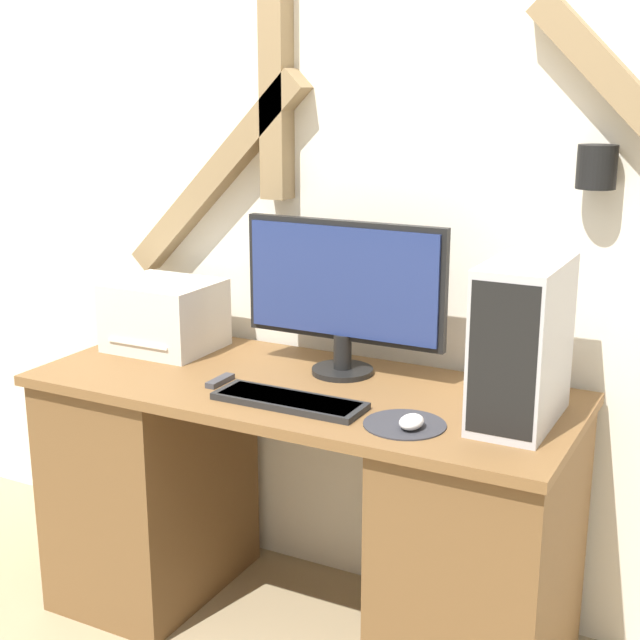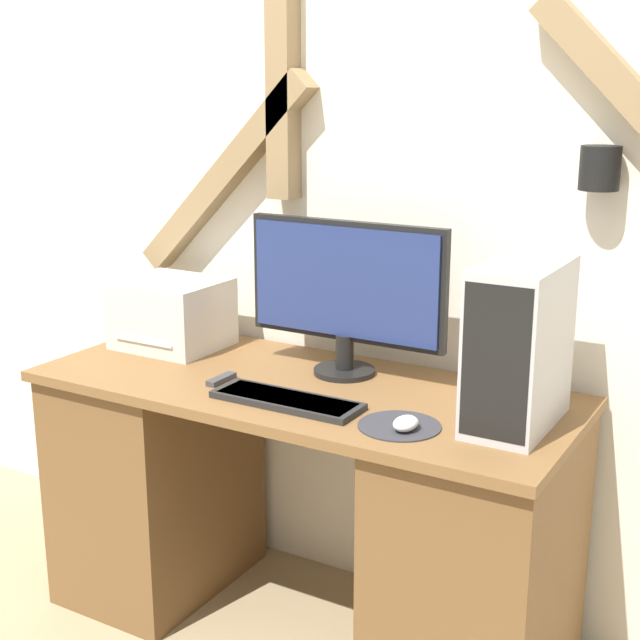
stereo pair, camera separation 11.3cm
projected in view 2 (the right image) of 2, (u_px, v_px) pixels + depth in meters
The scene contains 9 objects.
wall_back at pixel (365, 172), 2.71m from camera, with size 6.40×0.15×2.70m.
desk at pixel (302, 506), 2.64m from camera, with size 1.57×0.65×0.79m.
monitor at pixel (346, 289), 2.57m from camera, with size 0.62×0.18×0.45m.
keyboard at pixel (287, 400), 2.38m from camera, with size 0.42×0.14×0.02m.
mousepad at pixel (399, 426), 2.22m from camera, with size 0.21×0.21×0.00m.
mouse at pixel (406, 423), 2.19m from camera, with size 0.06×0.08×0.03m.
computer_tower at pixel (519, 346), 2.18m from camera, with size 0.18×0.35×0.41m.
printer at pixel (172, 314), 2.88m from camera, with size 0.32×0.29×0.22m.
remote_control at pixel (221, 379), 2.55m from camera, with size 0.03×0.11×0.02m.
Camera 2 is at (1.26, -1.73, 1.62)m, focal length 50.00 mm.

